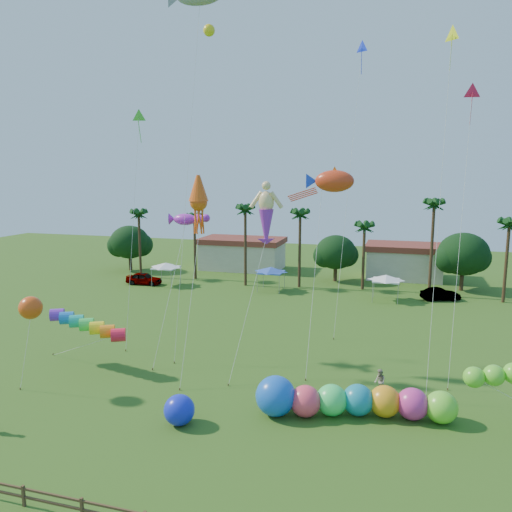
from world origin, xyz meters
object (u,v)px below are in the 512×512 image
(blue_ball, at_px, (179,410))
(car_b, at_px, (440,294))
(spectator_b, at_px, (380,382))
(car_a, at_px, (144,279))
(caterpillar_inflatable, at_px, (347,401))

(blue_ball, bearing_deg, car_b, 64.74)
(spectator_b, bearing_deg, car_a, -154.22)
(car_a, xyz_separation_m, blue_ball, (20.59, -33.02, 0.10))
(blue_ball, bearing_deg, spectator_b, 34.48)
(blue_ball, bearing_deg, caterpillar_inflatable, 22.00)
(car_a, relative_size, blue_ball, 2.60)
(caterpillar_inflatable, distance_m, blue_ball, 10.04)
(caterpillar_inflatable, xyz_separation_m, blue_ball, (-9.31, -3.76, -0.12))
(spectator_b, height_order, caterpillar_inflatable, caterpillar_inflatable)
(caterpillar_inflatable, bearing_deg, car_b, 65.11)
(car_b, xyz_separation_m, spectator_b, (-5.58, -27.69, 0.12))
(car_b, height_order, caterpillar_inflatable, caterpillar_inflatable)
(caterpillar_inflatable, bearing_deg, spectator_b, 53.57)
(car_b, relative_size, blue_ball, 2.40)
(spectator_b, bearing_deg, caterpillar_inflatable, -50.13)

